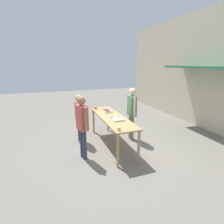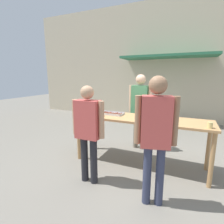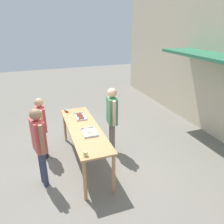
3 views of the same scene
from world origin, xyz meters
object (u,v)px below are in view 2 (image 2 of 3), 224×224
Objects in this scene: person_customer_holding_hotdog at (88,127)px; condiment_jar_mustard at (82,113)px; person_customer_with_cup at (156,130)px; food_tray_buns at (157,118)px; condiment_jar_ketchup at (87,113)px; person_server_behind_table at (140,105)px; food_tray_sausages at (112,114)px; beer_cup at (210,125)px.

condiment_jar_mustard is at bearing -50.36° from person_customer_holding_hotdog.
person_customer_holding_hotdog is at bearing -19.03° from person_customer_with_cup.
person_customer_with_cup is at bearing -81.78° from food_tray_buns.
person_customer_holding_hotdog reaches higher than condiment_jar_ketchup.
condiment_jar_ketchup is 0.82m from person_customer_holding_hotdog.
person_customer_holding_hotdog reaches higher than food_tray_buns.
food_tray_buns is 0.90m from person_server_behind_table.
food_tray_sausages is 0.83m from person_server_behind_table.
person_customer_holding_hotdog is at bearing -56.32° from condiment_jar_ketchup.
food_tray_buns is at bearing 160.84° from beer_cup.
beer_cup is at bearing -9.38° from food_tray_sausages.
condiment_jar_ketchup is 1.30m from person_server_behind_table.
person_customer_with_cup is (1.51, -0.78, 0.06)m from condiment_jar_ketchup.
food_tray_buns is at bearing -0.07° from food_tray_sausages.
person_customer_holding_hotdog is at bearing -89.00° from food_tray_sausages.
person_customer_with_cup is at bearing -62.85° from person_server_behind_table.
person_customer_with_cup is (1.61, -0.76, 0.06)m from condiment_jar_mustard.
condiment_jar_ketchup reaches higher than food_tray_buns.
food_tray_buns is at bearing 11.56° from condiment_jar_ketchup.
food_tray_buns is 0.88m from beer_cup.
food_tray_sausages is 0.29× the size of person_customer_holding_hotdog.
food_tray_buns is 4.71× the size of beer_cup.
condiment_jar_ketchup is 0.04× the size of person_server_behind_table.
person_server_behind_table is at bearing -102.67° from person_customer_holding_hotdog.
food_tray_sausages is 0.92m from food_tray_buns.
condiment_jar_mustard is 0.04× the size of person_server_behind_table.
person_server_behind_table reaches higher than food_tray_sausages.
condiment_jar_mustard is 0.87m from person_customer_holding_hotdog.
condiment_jar_ketchup is 0.05× the size of person_customer_holding_hotdog.
person_server_behind_table is (-0.53, 0.72, 0.10)m from food_tray_buns.
beer_cup is (1.75, -0.29, 0.03)m from food_tray_sausages.
beer_cup reaches higher than condiment_jar_ketchup.
condiment_jar_mustard is at bearing -151.31° from food_tray_sausages.
person_server_behind_table is 1.11× the size of person_customer_holding_hotdog.
food_tray_sausages is at bearing 179.93° from food_tray_buns.
condiment_jar_mustard is 1.00× the size of condiment_jar_ketchup.
condiment_jar_mustard reaches higher than food_tray_buns.
food_tray_buns is 6.09× the size of condiment_jar_ketchup.
food_tray_sausages is 0.52m from condiment_jar_ketchup.
person_server_behind_table reaches higher than condiment_jar_ketchup.
condiment_jar_mustard is 1.38m from person_server_behind_table.
condiment_jar_mustard is 0.04× the size of person_customer_with_cup.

